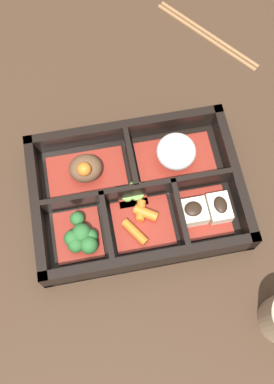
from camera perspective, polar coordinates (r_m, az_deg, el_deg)
ground_plane at (r=0.70m, az=-0.00°, el=-0.74°), size 3.00×3.00×0.00m
bento_base at (r=0.70m, az=-0.00°, el=-0.60°), size 0.32×0.23×0.01m
bento_rim at (r=0.68m, az=0.03°, el=-0.15°), size 0.32×0.23×0.05m
bowl_stew at (r=0.70m, az=-6.51°, el=2.78°), size 0.12×0.08×0.05m
bowl_rice at (r=0.70m, az=4.97°, el=4.95°), size 0.12×0.08×0.05m
bowl_greens at (r=0.66m, az=-7.18°, el=-5.62°), size 0.07×0.08×0.03m
bowl_carrots at (r=0.67m, az=0.68°, el=-3.83°), size 0.09×0.08×0.02m
bowl_tofu at (r=0.68m, az=8.56°, el=-2.36°), size 0.08×0.08×0.04m
bowl_pickles at (r=0.69m, az=-0.50°, el=-0.16°), size 0.04×0.04×0.01m
chopsticks at (r=0.88m, az=8.96°, el=19.19°), size 0.15×0.18×0.01m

